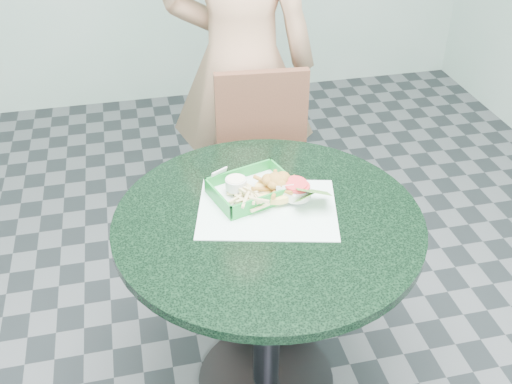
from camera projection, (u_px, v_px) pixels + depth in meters
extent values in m
cube|color=#303335|center=(266.00, 380.00, 2.24)|extent=(4.00, 5.00, 0.02)
cylinder|color=#29292E|center=(266.00, 379.00, 2.23)|extent=(0.50, 0.50, 0.02)
cylinder|color=#29292E|center=(267.00, 309.00, 2.02)|extent=(0.09, 0.09, 0.70)
cylinder|color=#20362A|center=(268.00, 226.00, 1.82)|extent=(0.94, 0.94, 0.03)
cube|color=black|center=(271.00, 198.00, 2.43)|extent=(0.37, 0.37, 0.04)
cube|color=black|center=(262.00, 124.00, 2.42)|extent=(0.37, 0.04, 0.46)
cube|color=black|center=(241.00, 273.00, 2.41)|extent=(0.04, 0.04, 0.43)
cube|color=black|center=(317.00, 261.00, 2.47)|extent=(0.04, 0.04, 0.43)
cube|color=black|center=(227.00, 225.00, 2.66)|extent=(0.04, 0.04, 0.43)
cube|color=black|center=(295.00, 216.00, 2.72)|extent=(0.04, 0.04, 0.43)
imported|color=tan|center=(240.00, 34.00, 2.41)|extent=(0.84, 0.68, 2.01)
cube|color=silver|center=(267.00, 214.00, 1.84)|extent=(0.48, 0.41, 0.00)
cube|color=#14882E|center=(252.00, 199.00, 1.90)|extent=(0.24, 0.18, 0.01)
cube|color=white|center=(252.00, 197.00, 1.90)|extent=(0.23, 0.17, 0.00)
cube|color=#14882E|center=(246.00, 178.00, 1.95)|extent=(0.24, 0.01, 0.04)
cube|color=#14882E|center=(258.00, 208.00, 1.82)|extent=(0.24, 0.01, 0.04)
cube|color=#14882E|center=(288.00, 188.00, 1.91)|extent=(0.01, 0.18, 0.04)
cube|color=#14882E|center=(215.00, 197.00, 1.86)|extent=(0.01, 0.18, 0.04)
cylinder|color=#DFBC5E|center=(274.00, 199.00, 1.86)|extent=(0.13, 0.13, 0.02)
cylinder|color=silver|center=(236.00, 186.00, 1.88)|extent=(0.07, 0.07, 0.03)
cylinder|color=white|center=(236.00, 181.00, 1.87)|extent=(0.06, 0.06, 0.00)
cylinder|color=silver|center=(293.00, 205.00, 1.83)|extent=(0.09, 0.09, 0.03)
torus|color=white|center=(293.00, 200.00, 1.82)|extent=(0.08, 0.08, 0.01)
cylinder|color=#E43439|center=(293.00, 198.00, 1.82)|extent=(0.08, 0.08, 0.01)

